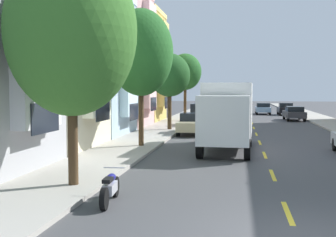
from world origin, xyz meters
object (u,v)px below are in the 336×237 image
(street_tree_second, at_px, (141,53))
(parked_sedan_charcoal, at_px, (294,113))
(parked_sedan_navy, at_px, (207,112))
(parked_motorcycle, at_px, (110,188))
(street_tree_third, at_px, (169,75))
(street_tree_farthest, at_px, (185,72))
(delivery_box_truck, at_px, (228,112))
(parked_suv_white, at_px, (202,115))
(parked_sedan_burgundy, at_px, (214,108))
(parked_hatchback_champagne, at_px, (191,124))
(street_tree_nearest, at_px, (71,32))
(moving_sky_sedan, at_px, (263,108))
(parked_hatchback_black, at_px, (285,109))

(street_tree_second, xyz_separation_m, parked_sedan_charcoal, (10.71, 22.98, -4.33))
(parked_sedan_navy, relative_size, parked_motorcycle, 2.20)
(street_tree_third, xyz_separation_m, street_tree_farthest, (0.00, 9.81, 0.63))
(delivery_box_truck, bearing_deg, parked_suv_white, 99.91)
(parked_sedan_burgundy, relative_size, parked_suv_white, 0.94)
(delivery_box_truck, xyz_separation_m, parked_hatchback_champagne, (-2.69, 7.27, -1.20))
(street_tree_second, relative_size, parked_hatchback_champagne, 1.80)
(street_tree_nearest, bearing_deg, parked_sedan_burgundy, 87.42)
(street_tree_third, height_order, street_tree_farthest, street_tree_farthest)
(parked_suv_white, height_order, parked_motorcycle, parked_suv_white)
(street_tree_third, distance_m, parked_hatchback_champagne, 4.63)
(parked_sedan_charcoal, relative_size, parked_suv_white, 0.94)
(street_tree_second, relative_size, parked_motorcycle, 3.54)
(delivery_box_truck, relative_size, parked_hatchback_champagne, 1.98)
(street_tree_farthest, xyz_separation_m, parked_sedan_charcoal, (10.71, 3.36, -4.08))
(moving_sky_sedan, distance_m, parked_motorcycle, 45.74)
(parked_hatchback_champagne, bearing_deg, parked_motorcycle, -90.84)
(parked_hatchback_champagne, bearing_deg, delivery_box_truck, -69.71)
(delivery_box_truck, xyz_separation_m, moving_sky_sedan, (3.59, 33.82, -1.21))
(street_tree_second, xyz_separation_m, parked_hatchback_black, (10.83, 32.52, -4.33))
(parked_sedan_charcoal, xyz_separation_m, parked_suv_white, (-8.66, -8.25, 0.24))
(parked_hatchback_champagne, xyz_separation_m, parked_hatchback_black, (8.91, 25.13, 0.00))
(moving_sky_sedan, bearing_deg, parked_motorcycle, -98.23)
(parked_sedan_burgundy, height_order, moving_sky_sedan, same)
(street_tree_nearest, bearing_deg, parked_motorcycle, -42.61)
(parked_hatchback_champagne, distance_m, parked_hatchback_black, 26.66)
(street_tree_farthest, distance_m, delivery_box_truck, 20.24)
(parked_hatchback_champagne, distance_m, parked_motorcycle, 18.72)
(street_tree_farthest, distance_m, parked_motorcycle, 31.31)
(street_tree_nearest, xyz_separation_m, parked_suv_white, (2.06, 24.54, -3.93))
(parked_suv_white, bearing_deg, moving_sky_sedan, 72.27)
(parked_hatchback_champagne, xyz_separation_m, parked_sedan_charcoal, (8.79, 15.59, -0.01))
(street_tree_farthest, bearing_deg, delivery_box_truck, -76.70)
(parked_motorcycle, bearing_deg, parked_sedan_burgundy, 89.59)
(street_tree_nearest, xyz_separation_m, parked_hatchback_black, (10.83, 42.33, -4.16))
(parked_suv_white, bearing_deg, delivery_box_truck, -80.09)
(parked_sedan_charcoal, bearing_deg, parked_sedan_burgundy, 128.48)
(moving_sky_sedan, bearing_deg, street_tree_farthest, -119.80)
(delivery_box_truck, xyz_separation_m, parked_hatchback_black, (6.22, 32.40, -1.20))
(parked_suv_white, bearing_deg, parked_hatchback_champagne, -91.05)
(street_tree_nearest, height_order, street_tree_third, street_tree_nearest)
(parked_sedan_navy, distance_m, parked_hatchback_black, 12.60)
(street_tree_farthest, height_order, parked_sedan_navy, street_tree_farthest)
(street_tree_farthest, relative_size, parked_hatchback_black, 1.62)
(parked_hatchback_champagne, xyz_separation_m, parked_sedan_burgundy, (0.05, 26.58, -0.01))
(street_tree_second, xyz_separation_m, parked_hatchback_champagne, (1.92, 7.39, -4.33))
(parked_sedan_charcoal, distance_m, moving_sky_sedan, 11.24)
(street_tree_nearest, height_order, street_tree_second, street_tree_nearest)
(parked_sedan_navy, distance_m, parked_suv_white, 8.90)
(moving_sky_sedan, bearing_deg, street_tree_nearest, -100.62)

